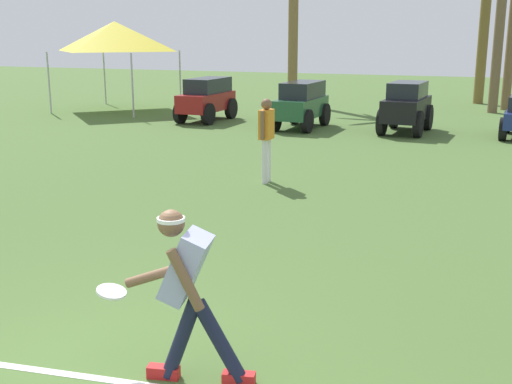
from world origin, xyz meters
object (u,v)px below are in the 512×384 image
teammate_near_sideline (266,132)px  parked_car_slot_a (207,98)px  frisbee_thrower (187,287)px  event_tent (115,36)px  palm_tree_right_of_centre (501,0)px  frisbee_in_flight (111,292)px  parked_car_slot_c (407,106)px  parked_car_slot_b (302,103)px

teammate_near_sideline → parked_car_slot_a: (-4.79, 7.50, -0.22)m
frisbee_thrower → event_tent: size_ratio=0.41×
palm_tree_right_of_centre → event_tent: size_ratio=1.84×
frisbee_in_flight → teammate_near_sideline: (-1.14, 6.77, 0.31)m
palm_tree_right_of_centre → teammate_near_sideline: bearing=-105.5°
teammate_near_sideline → parked_car_slot_a: teammate_near_sideline is taller
teammate_near_sideline → parked_car_slot_a: 8.90m
teammate_near_sideline → palm_tree_right_of_centre: bearing=74.5°
parked_car_slot_a → frisbee_in_flight: bearing=-67.5°
parked_car_slot_a → palm_tree_right_of_centre: 10.52m
teammate_near_sideline → palm_tree_right_of_centre: (3.62, 13.03, 2.85)m
event_tent → palm_tree_right_of_centre: bearing=18.0°
frisbee_thrower → parked_car_slot_c: 14.10m
frisbee_in_flight → teammate_near_sideline: bearing=99.5°
frisbee_in_flight → parked_car_slot_b: size_ratio=0.10×
parked_car_slot_c → parked_car_slot_a: bearing=177.9°
frisbee_thrower → parked_car_slot_a: (-6.66, 14.32, -0.07)m
frisbee_thrower → parked_car_slot_b: (-3.38, 13.86, -0.07)m
parked_car_slot_c → teammate_near_sideline: bearing=-101.5°
frisbee_in_flight → teammate_near_sideline: size_ratio=0.16×
frisbee_thrower → teammate_near_sideline: bearing=105.3°
frisbee_thrower → palm_tree_right_of_centre: bearing=85.0°
frisbee_in_flight → palm_tree_right_of_centre: palm_tree_right_of_centre is taller
frisbee_in_flight → event_tent: size_ratio=0.07×
frisbee_thrower → parked_car_slot_c: bearing=91.6°
teammate_near_sideline → parked_car_slot_c: (1.48, 7.27, -0.20)m
parked_car_slot_c → frisbee_thrower: bearing=-88.4°
palm_tree_right_of_centre → event_tent: 13.33m
frisbee_in_flight → event_tent: (-10.15, 15.69, 1.98)m
parked_car_slot_a → event_tent: size_ratio=0.69×
frisbee_thrower → parked_car_slot_a: size_ratio=0.59×
frisbee_thrower → frisbee_in_flight: size_ratio=5.56×
teammate_near_sideline → palm_tree_right_of_centre: size_ratio=0.24×
frisbee_in_flight → parked_car_slot_a: size_ratio=0.11×
parked_car_slot_b → palm_tree_right_of_centre: size_ratio=0.38×
parked_car_slot_c → frisbee_in_flight: bearing=-91.4°
event_tent → parked_car_slot_c: bearing=-8.9°
parked_car_slot_b → event_tent: (-7.50, 1.88, 1.88)m
frisbee_in_flight → parked_car_slot_a: (-5.92, 14.27, 0.09)m
frisbee_thrower → frisbee_in_flight: (-0.73, 0.05, -0.17)m
frisbee_in_flight → frisbee_thrower: bearing=-3.9°
frisbee_in_flight → palm_tree_right_of_centre: bearing=82.9°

